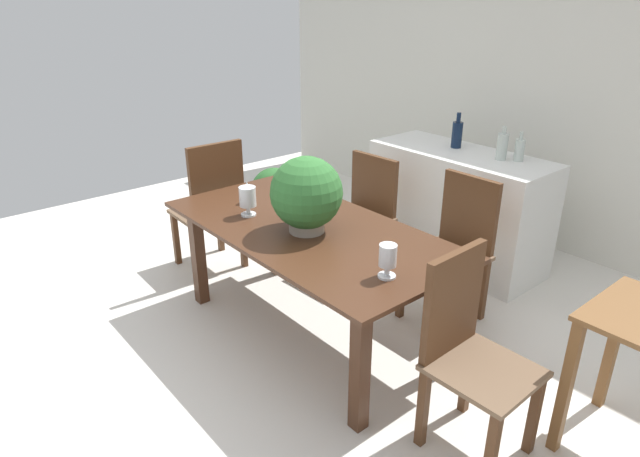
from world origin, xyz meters
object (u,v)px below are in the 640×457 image
(chair_far_left, at_px, (364,208))
(wine_bottle_tall, at_px, (520,150))
(crystal_vase_center_near, at_px, (248,198))
(flower_centerpiece, at_px, (306,194))
(chair_foot_end, at_px, (467,345))
(dining_table, at_px, (309,245))
(wine_bottle_dark, at_px, (457,134))
(potted_plant_floor, at_px, (274,195))
(wine_glass, at_px, (247,188))
(chair_head_end, at_px, (213,202))
(wine_bottle_green, at_px, (502,146))
(crystal_vase_left, at_px, (388,258))
(chair_far_right, at_px, (456,242))
(kitchen_counter, at_px, (457,207))

(chair_far_left, height_order, wine_bottle_tall, wine_bottle_tall)
(chair_far_left, distance_m, crystal_vase_center_near, 1.14)
(chair_far_left, height_order, flower_centerpiece, flower_centerpiece)
(chair_foot_end, bearing_deg, dining_table, 88.78)
(wine_bottle_dark, bearing_deg, chair_far_left, -105.75)
(potted_plant_floor, bearing_deg, chair_foot_end, -17.58)
(wine_glass, xyz_separation_m, wine_bottle_dark, (0.37, 1.76, 0.16))
(wine_bottle_dark, bearing_deg, flower_centerpiece, -81.81)
(chair_far_left, relative_size, chair_foot_end, 0.92)
(chair_head_end, xyz_separation_m, wine_bottle_tall, (1.50, 1.75, 0.42))
(dining_table, xyz_separation_m, chair_far_left, (-0.44, 0.91, -0.12))
(chair_far_left, bearing_deg, crystal_vase_center_near, -90.86)
(flower_centerpiece, relative_size, wine_bottle_green, 1.82)
(dining_table, distance_m, wine_glass, 0.63)
(chair_head_end, relative_size, crystal_vase_left, 5.99)
(chair_far_right, height_order, chair_far_left, chair_far_right)
(chair_foot_end, xyz_separation_m, wine_glass, (-1.77, -0.05, 0.32))
(chair_head_end, distance_m, wine_bottle_tall, 2.34)
(crystal_vase_left, bearing_deg, chair_far_right, 107.05)
(crystal_vase_left, relative_size, potted_plant_floor, 0.31)
(chair_foot_end, bearing_deg, wine_bottle_dark, 38.22)
(chair_far_right, relative_size, wine_bottle_green, 3.90)
(wine_bottle_tall, bearing_deg, chair_far_right, -82.34)
(kitchen_counter, relative_size, wine_bottle_tall, 6.67)
(dining_table, bearing_deg, wine_bottle_dark, 97.12)
(crystal_vase_center_near, relative_size, wine_bottle_green, 0.76)
(flower_centerpiece, xyz_separation_m, wine_glass, (-0.63, -0.01, -0.13))
(wine_glass, relative_size, wine_bottle_tall, 0.70)
(crystal_vase_left, distance_m, wine_bottle_dark, 2.05)
(crystal_vase_center_near, bearing_deg, dining_table, 23.76)
(potted_plant_floor, bearing_deg, wine_bottle_tall, 24.00)
(wine_bottle_green, bearing_deg, potted_plant_floor, -156.64)
(crystal_vase_left, height_order, wine_glass, crystal_vase_left)
(chair_head_end, bearing_deg, crystal_vase_left, 88.87)
(chair_head_end, distance_m, crystal_vase_center_near, 0.85)
(flower_centerpiece, distance_m, wine_bottle_green, 1.73)
(flower_centerpiece, distance_m, crystal_vase_center_near, 0.47)
(wine_bottle_dark, bearing_deg, chair_far_right, -50.67)
(chair_far_left, relative_size, crystal_vase_center_near, 4.87)
(wine_bottle_green, bearing_deg, wine_bottle_tall, 34.36)
(flower_centerpiece, distance_m, crystal_vase_left, 0.72)
(wine_bottle_tall, bearing_deg, chair_foot_end, -63.67)
(chair_far_right, distance_m, crystal_vase_left, 1.11)
(crystal_vase_center_near, bearing_deg, crystal_vase_left, 3.83)
(flower_centerpiece, height_order, potted_plant_floor, flower_centerpiece)
(chair_far_right, bearing_deg, wine_bottle_tall, 97.17)
(chair_far_right, height_order, chair_head_end, chair_head_end)
(wine_bottle_green, relative_size, wine_bottle_tall, 1.15)
(crystal_vase_left, distance_m, wine_bottle_green, 1.86)
(chair_far_left, height_order, chair_foot_end, chair_foot_end)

